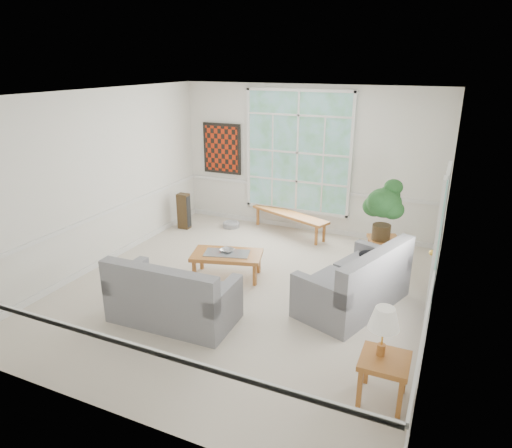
# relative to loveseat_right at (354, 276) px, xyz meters

# --- Properties ---
(floor) EXTENTS (5.50, 6.00, 0.01)m
(floor) POSITION_rel_loveseat_right_xyz_m (-1.66, -0.20, -0.49)
(floor) COLOR beige
(floor) RESTS_ON ground
(ceiling) EXTENTS (5.50, 6.00, 0.02)m
(ceiling) POSITION_rel_loveseat_right_xyz_m (-1.66, -0.20, 2.52)
(ceiling) COLOR white
(ceiling) RESTS_ON ground
(wall_back) EXTENTS (5.50, 0.02, 3.00)m
(wall_back) POSITION_rel_loveseat_right_xyz_m (-1.66, 2.80, 1.02)
(wall_back) COLOR white
(wall_back) RESTS_ON ground
(wall_front) EXTENTS (5.50, 0.02, 3.00)m
(wall_front) POSITION_rel_loveseat_right_xyz_m (-1.66, -3.20, 1.02)
(wall_front) COLOR white
(wall_front) RESTS_ON ground
(wall_left) EXTENTS (0.02, 6.00, 3.00)m
(wall_left) POSITION_rel_loveseat_right_xyz_m (-4.41, -0.20, 1.02)
(wall_left) COLOR white
(wall_left) RESTS_ON ground
(wall_right) EXTENTS (0.02, 6.00, 3.00)m
(wall_right) POSITION_rel_loveseat_right_xyz_m (1.09, -0.20, 1.02)
(wall_right) COLOR white
(wall_right) RESTS_ON ground
(window_back) EXTENTS (2.30, 0.08, 2.40)m
(window_back) POSITION_rel_loveseat_right_xyz_m (-1.86, 2.76, 1.17)
(window_back) COLOR white
(window_back) RESTS_ON wall_back
(entry_door) EXTENTS (0.08, 0.90, 2.10)m
(entry_door) POSITION_rel_loveseat_right_xyz_m (1.05, 0.40, 0.57)
(entry_door) COLOR white
(entry_door) RESTS_ON floor
(door_sidelight) EXTENTS (0.08, 0.26, 1.90)m
(door_sidelight) POSITION_rel_loveseat_right_xyz_m (1.05, -0.23, 0.67)
(door_sidelight) COLOR white
(door_sidelight) RESTS_ON wall_right
(wall_art) EXTENTS (0.90, 0.06, 1.10)m
(wall_art) POSITION_rel_loveseat_right_xyz_m (-3.61, 2.75, 1.12)
(wall_art) COLOR #651B0B
(wall_art) RESTS_ON wall_back
(wall_frame_near) EXTENTS (0.04, 0.26, 0.32)m
(wall_frame_near) POSITION_rel_loveseat_right_xyz_m (1.05, 1.55, 1.07)
(wall_frame_near) COLOR black
(wall_frame_near) RESTS_ON wall_right
(wall_frame_far) EXTENTS (0.04, 0.26, 0.32)m
(wall_frame_far) POSITION_rel_loveseat_right_xyz_m (1.05, 1.95, 1.07)
(wall_frame_far) COLOR black
(wall_frame_far) RESTS_ON wall_right
(loveseat_right) EXTENTS (1.48, 1.99, 0.97)m
(loveseat_right) POSITION_rel_loveseat_right_xyz_m (0.00, 0.00, 0.00)
(loveseat_right) COLOR gray
(loveseat_right) RESTS_ON floor
(loveseat_front) EXTENTS (1.73, 0.94, 0.92)m
(loveseat_front) POSITION_rel_loveseat_right_xyz_m (-2.18, -1.39, -0.02)
(loveseat_front) COLOR gray
(loveseat_front) RESTS_ON floor
(coffee_table) EXTENTS (1.27, 0.91, 0.43)m
(coffee_table) POSITION_rel_loveseat_right_xyz_m (-2.12, 0.08, -0.27)
(coffee_table) COLOR #AC652C
(coffee_table) RESTS_ON floor
(pewter_bowl) EXTENTS (0.29, 0.29, 0.07)m
(pewter_bowl) POSITION_rel_loveseat_right_xyz_m (-2.14, 0.13, -0.02)
(pewter_bowl) COLOR #949499
(pewter_bowl) RESTS_ON coffee_table
(window_bench) EXTENTS (1.84, 1.01, 0.43)m
(window_bench) POSITION_rel_loveseat_right_xyz_m (-1.88, 2.45, -0.27)
(window_bench) COLOR #AC652C
(window_bench) RESTS_ON floor
(end_table) EXTENTS (0.67, 0.67, 0.51)m
(end_table) POSITION_rel_loveseat_right_xyz_m (0.18, 1.59, -0.23)
(end_table) COLOR #AC652C
(end_table) RESTS_ON floor
(houseplant) EXTENTS (0.83, 0.83, 1.08)m
(houseplant) POSITION_rel_loveseat_right_xyz_m (0.12, 1.52, 0.57)
(houseplant) COLOR #1F4E21
(houseplant) RESTS_ON end_table
(side_table) EXTENTS (0.51, 0.51, 0.51)m
(side_table) POSITION_rel_loveseat_right_xyz_m (0.74, -1.86, -0.23)
(side_table) COLOR #AC652C
(side_table) RESTS_ON floor
(table_lamp) EXTENTS (0.42, 0.42, 0.56)m
(table_lamp) POSITION_rel_loveseat_right_xyz_m (0.69, -1.81, 0.31)
(table_lamp) COLOR white
(table_lamp) RESTS_ON side_table
(pet_bed) EXTENTS (0.40, 0.40, 0.11)m
(pet_bed) POSITION_rel_loveseat_right_xyz_m (-3.16, 2.27, -0.43)
(pet_bed) COLOR gray
(pet_bed) RESTS_ON floor
(floor_speaker) EXTENTS (0.24, 0.20, 0.77)m
(floor_speaker) POSITION_rel_loveseat_right_xyz_m (-4.06, 1.81, -0.10)
(floor_speaker) COLOR #3E2C17
(floor_speaker) RESTS_ON floor
(cat) EXTENTS (0.42, 0.35, 0.17)m
(cat) POSITION_rel_loveseat_right_xyz_m (0.12, 0.63, 0.10)
(cat) COLOR black
(cat) RESTS_ON loveseat_right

